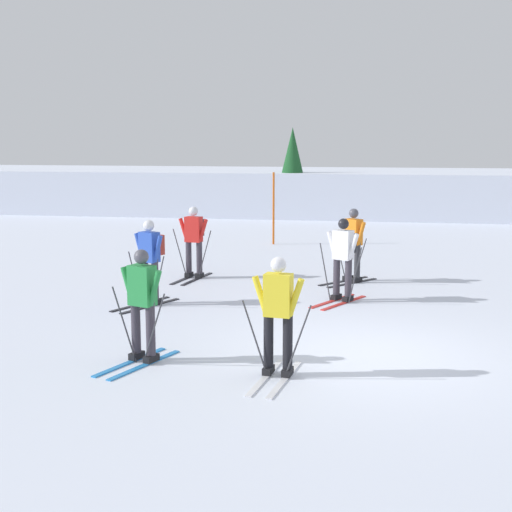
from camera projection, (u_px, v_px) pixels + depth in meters
The scene contains 10 objects.
ground_plane at pixel (368, 355), 11.15m from camera, with size 120.00×120.00×0.00m, color silver.
far_snow_ridge at pixel (372, 192), 31.40m from camera, with size 80.00×6.50×1.86m, color silver.
skier_orange at pixel (353, 243), 16.60m from camera, with size 1.33×1.45×1.71m.
skier_yellow at pixel (278, 313), 10.04m from camera, with size 1.00×1.64×1.71m.
skier_white at pixel (344, 255), 14.65m from camera, with size 1.11×1.58×1.71m.
skier_green at pixel (142, 302), 10.68m from camera, with size 0.95×1.63×1.71m.
skier_blue at pixel (150, 257), 14.38m from camera, with size 1.06×1.59×1.71m.
skier_red at pixel (194, 238), 17.08m from camera, with size 0.99×1.64×1.71m.
trail_marker_pole at pixel (274, 209), 22.36m from camera, with size 0.06×0.06×2.24m, color #C65614.
conifer_far_left at pixel (293, 164), 29.49m from camera, with size 1.42×1.42×3.69m.
Camera 1 is at (-0.00, -10.88, 3.36)m, focal length 50.52 mm.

